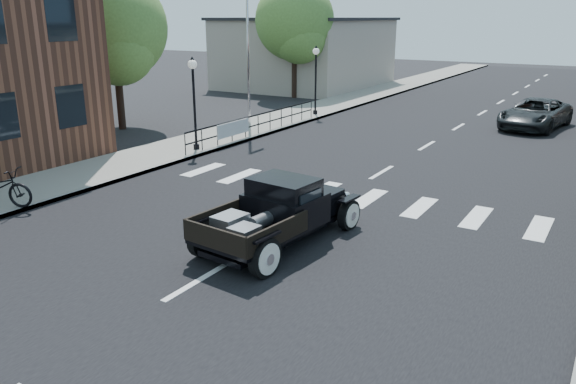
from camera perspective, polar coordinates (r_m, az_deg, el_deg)
The scene contains 14 objects.
ground at distance 14.13m, azimuth -1.36°, elevation -4.53°, with size 120.00×120.00×0.00m, color black.
road at distance 27.48m, azimuth 15.85°, elevation 5.69°, with size 14.00×80.00×0.02m, color black.
road_markings at distance 22.81m, azimuth 12.35°, elevation 3.62°, with size 12.00×60.00×0.06m, color silver, non-canonical shape.
sidewalk_left at distance 30.78m, azimuth 0.39°, elevation 7.67°, with size 3.00×80.00×0.15m, color gray.
low_building_left at distance 44.93m, azimuth 1.86°, elevation 13.85°, with size 10.00×12.00×5.00m, color #A99E8E.
railing at distance 25.90m, azimuth -3.05°, elevation 7.09°, with size 0.08×10.00×1.00m, color black, non-canonical shape.
banner at distance 24.29m, azimuth -5.56°, elevation 5.86°, with size 0.04×2.20×0.60m, color silver, non-canonical shape.
lamp_post_b at distance 22.73m, azimuth -9.49°, elevation 8.83°, with size 0.36×0.36×3.66m, color black, non-canonical shape.
lamp_post_c at distance 30.94m, azimuth 2.83°, elevation 11.27°, with size 0.36×0.36×3.66m, color black, non-canonical shape.
flagpole at distance 28.21m, azimuth -4.18°, elevation 18.49°, with size 0.12×0.12×11.37m, color silver.
big_tree_near at distance 28.45m, azimuth -17.08°, elevation 13.38°, with size 4.97×4.97×7.29m, color #4D7532, non-canonical shape.
big_tree_far at distance 38.43m, azimuth 0.67°, elevation 15.22°, with size 5.19×5.19×7.63m, color #4D7532, non-canonical shape.
hotrod_pickup at distance 13.41m, azimuth -0.96°, elevation -2.02°, with size 2.20×4.72×1.64m, color black, non-canonical shape.
second_car at distance 30.26m, azimuth 23.82°, elevation 7.26°, with size 2.37×5.14×1.43m, color black.
Camera 1 is at (7.10, -11.02, 5.28)m, focal length 35.00 mm.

